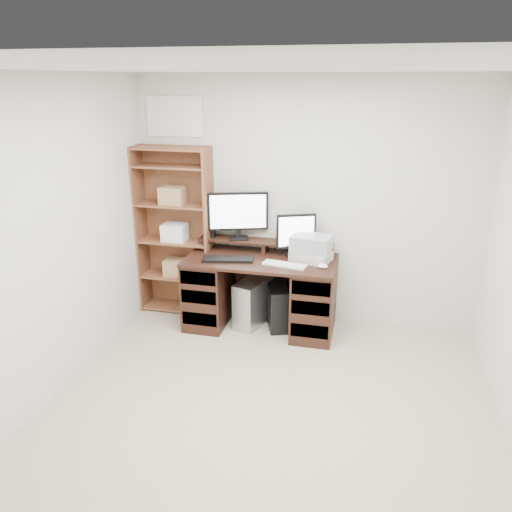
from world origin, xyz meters
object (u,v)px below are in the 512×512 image
(tower_silver, at_px, (253,302))
(bookshelf, at_px, (176,230))
(desk, at_px, (261,292))
(monitor_wide, at_px, (238,213))
(printer, at_px, (311,256))
(monitor_small, at_px, (296,234))
(tower_black, at_px, (277,306))

(tower_silver, xyz_separation_m, bookshelf, (-0.89, 0.18, 0.67))
(tower_silver, bearing_deg, desk, -4.48)
(monitor_wide, bearing_deg, desk, -55.28)
(printer, xyz_separation_m, tower_silver, (-0.58, -0.02, -0.55))
(monitor_small, bearing_deg, bookshelf, 155.68)
(desk, xyz_separation_m, tower_silver, (-0.09, 0.03, -0.14))
(monitor_small, distance_m, tower_silver, 0.86)
(printer, xyz_separation_m, tower_black, (-0.33, -0.00, -0.57))
(tower_black, bearing_deg, printer, -18.40)
(monitor_small, xyz_separation_m, printer, (0.17, -0.10, -0.19))
(bookshelf, bearing_deg, tower_black, -7.94)
(monitor_wide, distance_m, printer, 0.87)
(tower_silver, xyz_separation_m, tower_black, (0.25, 0.02, -0.02))
(monitor_wide, relative_size, monitor_small, 1.38)
(printer, bearing_deg, desk, -157.41)
(desk, xyz_separation_m, monitor_small, (0.32, 0.15, 0.60))
(monitor_wide, xyz_separation_m, monitor_small, (0.61, -0.07, -0.16))
(monitor_wide, distance_m, tower_black, 1.04)
(tower_silver, relative_size, tower_black, 1.01)
(tower_silver, distance_m, bookshelf, 1.13)
(tower_silver, bearing_deg, monitor_wide, 154.01)
(monitor_small, relative_size, bookshelf, 0.24)
(monitor_wide, height_order, tower_silver, monitor_wide)
(desk, bearing_deg, tower_silver, 158.88)
(printer, relative_size, tower_black, 0.75)
(desk, height_order, monitor_small, monitor_small)
(monitor_wide, bearing_deg, printer, -29.89)
(bookshelf, bearing_deg, printer, -6.05)
(desk, height_order, monitor_wide, monitor_wide)
(printer, bearing_deg, monitor_small, 166.36)
(tower_black, xyz_separation_m, bookshelf, (-1.15, 0.16, 0.69))
(monitor_wide, height_order, bookshelf, bookshelf)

